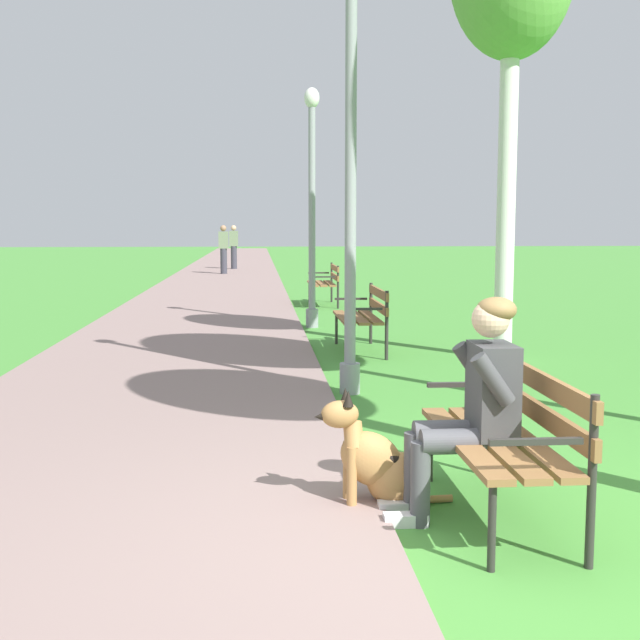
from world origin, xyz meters
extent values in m
plane|color=#478E38|center=(0.00, 0.00, 0.00)|extent=(120.00, 120.00, 0.00)
cube|color=gray|center=(-2.06, 24.00, 0.02)|extent=(3.45, 60.00, 0.04)
cube|color=olive|center=(0.07, 0.54, 0.45)|extent=(0.14, 1.50, 0.04)
cube|color=olive|center=(0.25, 0.54, 0.45)|extent=(0.14, 1.50, 0.04)
cube|color=olive|center=(0.42, 0.54, 0.45)|extent=(0.14, 1.50, 0.04)
cube|color=olive|center=(0.53, 0.54, 0.59)|extent=(0.04, 1.50, 0.11)
cube|color=olive|center=(0.53, 0.54, 0.77)|extent=(0.04, 1.50, 0.11)
cylinder|color=#2D2B28|center=(0.05, 1.23, 0.23)|extent=(0.04, 0.04, 0.45)
cylinder|color=#2D2B28|center=(0.53, 1.23, 0.43)|extent=(0.04, 0.04, 0.85)
cube|color=#2D2B28|center=(0.25, 1.23, 0.63)|extent=(0.45, 0.04, 0.03)
cylinder|color=#2D2B28|center=(0.05, -0.15, 0.23)|extent=(0.04, 0.04, 0.45)
cylinder|color=#2D2B28|center=(0.53, -0.15, 0.43)|extent=(0.04, 0.04, 0.85)
cube|color=#2D2B28|center=(0.25, -0.15, 0.63)|extent=(0.45, 0.04, 0.03)
cube|color=olive|center=(0.07, 6.65, 0.45)|extent=(0.14, 1.50, 0.04)
cube|color=olive|center=(0.25, 6.65, 0.45)|extent=(0.14, 1.50, 0.04)
cube|color=olive|center=(0.42, 6.65, 0.45)|extent=(0.14, 1.50, 0.04)
cube|color=olive|center=(0.53, 6.65, 0.59)|extent=(0.04, 1.50, 0.11)
cube|color=olive|center=(0.53, 6.65, 0.77)|extent=(0.04, 1.50, 0.11)
cylinder|color=#2D2B28|center=(0.05, 7.34, 0.23)|extent=(0.04, 0.04, 0.45)
cylinder|color=#2D2B28|center=(0.53, 7.34, 0.43)|extent=(0.04, 0.04, 0.85)
cube|color=#2D2B28|center=(0.25, 7.34, 0.63)|extent=(0.45, 0.04, 0.03)
cylinder|color=#2D2B28|center=(0.05, 5.96, 0.23)|extent=(0.04, 0.04, 0.45)
cylinder|color=#2D2B28|center=(0.53, 5.96, 0.43)|extent=(0.04, 0.04, 0.85)
cube|color=#2D2B28|center=(0.25, 5.96, 0.63)|extent=(0.45, 0.04, 0.03)
cube|color=olive|center=(0.10, 12.87, 0.45)|extent=(0.14, 1.50, 0.04)
cube|color=olive|center=(0.27, 12.87, 0.45)|extent=(0.14, 1.50, 0.04)
cube|color=olive|center=(0.45, 12.87, 0.45)|extent=(0.14, 1.50, 0.04)
cube|color=olive|center=(0.55, 12.87, 0.59)|extent=(0.04, 1.50, 0.11)
cube|color=olive|center=(0.55, 12.87, 0.77)|extent=(0.04, 1.50, 0.11)
cylinder|color=#2D2B28|center=(0.07, 13.56, 0.23)|extent=(0.04, 0.04, 0.45)
cylinder|color=#2D2B28|center=(0.55, 13.56, 0.43)|extent=(0.04, 0.04, 0.85)
cube|color=#2D2B28|center=(0.27, 13.56, 0.63)|extent=(0.45, 0.04, 0.03)
cylinder|color=#2D2B28|center=(0.07, 12.18, 0.23)|extent=(0.04, 0.04, 0.45)
cylinder|color=#2D2B28|center=(0.55, 12.18, 0.43)|extent=(0.04, 0.04, 0.85)
cube|color=#2D2B28|center=(0.27, 12.18, 0.63)|extent=(0.45, 0.04, 0.03)
cylinder|color=#4C4C51|center=(0.04, 0.66, 0.47)|extent=(0.42, 0.14, 0.14)
cylinder|color=#4C4C51|center=(-0.17, 0.66, 0.24)|extent=(0.11, 0.11, 0.47)
cube|color=silver|center=(-0.25, 0.66, 0.04)|extent=(0.24, 0.09, 0.07)
cylinder|color=#4C4C51|center=(0.04, 0.46, 0.47)|extent=(0.42, 0.14, 0.14)
cylinder|color=#4C4C51|center=(-0.17, 0.46, 0.24)|extent=(0.11, 0.11, 0.47)
cube|color=silver|center=(-0.25, 0.46, 0.04)|extent=(0.24, 0.09, 0.07)
cube|color=#3F3F42|center=(0.25, 0.56, 0.73)|extent=(0.22, 0.36, 0.52)
cylinder|color=#3F3F42|center=(0.19, 0.76, 0.83)|extent=(0.25, 0.09, 0.30)
cylinder|color=#3F3F42|center=(0.19, 0.36, 0.83)|extent=(0.25, 0.09, 0.30)
sphere|color=beige|center=(0.23, 0.56, 1.13)|extent=(0.21, 0.21, 0.21)
ellipsoid|color=olive|center=(0.26, 0.56, 1.18)|extent=(0.22, 0.23, 0.14)
ellipsoid|color=#B27F47|center=(-0.24, 0.80, 0.16)|extent=(0.38, 0.31, 0.32)
ellipsoid|color=#B27F47|center=(-0.39, 0.78, 0.29)|extent=(0.52, 0.26, 0.48)
ellipsoid|color=black|center=(-0.34, 0.79, 0.32)|extent=(0.37, 0.22, 0.27)
cylinder|color=#B27F47|center=(-0.53, 0.83, 0.19)|extent=(0.06, 0.06, 0.38)
cylinder|color=#B27F47|center=(-0.52, 0.71, 0.19)|extent=(0.06, 0.06, 0.38)
cylinder|color=#B27F47|center=(-0.50, 0.78, 0.43)|extent=(0.12, 0.18, 0.19)
ellipsoid|color=#B27F47|center=(-0.58, 0.77, 0.56)|extent=(0.23, 0.16, 0.16)
cone|color=black|center=(-0.68, 0.76, 0.55)|extent=(0.11, 0.10, 0.09)
cone|color=black|center=(-0.55, 0.82, 0.66)|extent=(0.06, 0.06, 0.09)
cone|color=black|center=(-0.54, 0.73, 0.66)|extent=(0.06, 0.06, 0.09)
cylinder|color=#B27F47|center=(-0.04, 0.81, 0.03)|extent=(0.28, 0.07, 0.04)
cylinder|color=gray|center=(-0.15, 4.01, 0.15)|extent=(0.20, 0.20, 0.30)
cylinder|color=gray|center=(-0.15, 4.01, 2.12)|extent=(0.11, 0.11, 4.25)
cylinder|color=gray|center=(-0.17, 9.22, 0.15)|extent=(0.20, 0.20, 0.30)
cylinder|color=gray|center=(-0.17, 9.22, 1.75)|extent=(0.11, 0.11, 3.51)
ellipsoid|color=silver|center=(-0.17, 9.22, 3.63)|extent=(0.24, 0.24, 0.32)
cylinder|color=silver|center=(1.98, 5.97, 2.02)|extent=(0.23, 0.23, 4.03)
cylinder|color=#383842|center=(-2.14, 23.45, 0.44)|extent=(0.22, 0.22, 0.88)
cube|color=#6B7F5B|center=(-2.14, 23.45, 1.16)|extent=(0.32, 0.20, 0.56)
sphere|color=#A37556|center=(-2.14, 23.45, 1.55)|extent=(0.20, 0.20, 0.20)
cylinder|color=#383842|center=(-1.89, 26.51, 0.44)|extent=(0.22, 0.22, 0.88)
cube|color=#6B7F5B|center=(-1.89, 26.51, 1.16)|extent=(0.32, 0.20, 0.56)
sphere|color=tan|center=(-1.89, 26.51, 1.55)|extent=(0.20, 0.20, 0.20)
camera|label=1|loc=(-1.05, -3.78, 1.64)|focal=45.61mm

